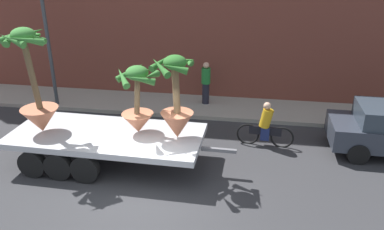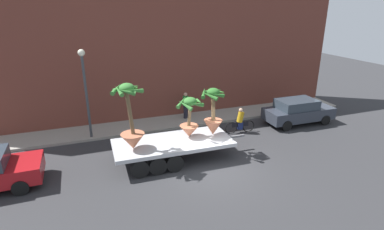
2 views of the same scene
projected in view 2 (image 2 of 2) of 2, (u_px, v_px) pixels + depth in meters
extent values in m
plane|color=#2D2D30|center=(213.00, 168.00, 14.15)|extent=(60.00, 60.00, 0.00)
cube|color=gray|center=(174.00, 122.00, 19.51)|extent=(24.00, 2.20, 0.15)
cube|color=brown|center=(165.00, 46.00, 19.46)|extent=(24.00, 1.20, 9.21)
cube|color=#B7BABF|center=(173.00, 143.00, 14.65)|extent=(5.66, 2.51, 0.18)
cylinder|color=black|center=(132.00, 148.00, 15.27)|extent=(0.80, 0.24, 0.80)
cylinder|color=black|center=(140.00, 169.00, 13.28)|extent=(0.80, 0.24, 0.80)
cylinder|color=black|center=(148.00, 145.00, 15.51)|extent=(0.80, 0.24, 0.80)
cylinder|color=black|center=(158.00, 166.00, 13.52)|extent=(0.80, 0.24, 0.80)
cylinder|color=black|center=(163.00, 143.00, 15.75)|extent=(0.80, 0.24, 0.80)
cylinder|color=black|center=(175.00, 163.00, 13.76)|extent=(0.80, 0.24, 0.80)
cube|color=slate|center=(235.00, 137.00, 15.71)|extent=(1.00, 0.12, 0.10)
cone|color=#B26647|center=(213.00, 127.00, 15.22)|extent=(0.92, 0.92, 0.77)
cylinder|color=brown|center=(213.00, 106.00, 14.83)|extent=(0.25, 0.19, 1.44)
ellipsoid|color=#2D6B28|center=(213.00, 92.00, 14.58)|extent=(0.63, 0.63, 0.39)
cone|color=#2D6B28|center=(220.00, 92.00, 14.75)|extent=(0.28, 0.82, 0.35)
cone|color=#2D6B28|center=(213.00, 91.00, 14.96)|extent=(0.82, 0.51, 0.37)
cone|color=#2D6B28|center=(204.00, 93.00, 14.65)|extent=(0.60, 0.91, 0.42)
cone|color=#2D6B28|center=(209.00, 95.00, 14.25)|extent=(0.73, 0.81, 0.43)
cone|color=#2D6B28|center=(217.00, 95.00, 14.30)|extent=(0.76, 0.29, 0.37)
cone|color=#B26647|center=(133.00, 141.00, 13.73)|extent=(1.07, 1.07, 0.73)
cylinder|color=brown|center=(130.00, 111.00, 13.23)|extent=(0.34, 0.17, 2.12)
ellipsoid|color=#387A33|center=(127.00, 88.00, 12.86)|extent=(0.65, 0.65, 0.40)
cone|color=#387A33|center=(136.00, 89.00, 13.04)|extent=(0.28, 0.79, 0.50)
cone|color=#387A33|center=(132.00, 87.00, 13.19)|extent=(0.68, 0.71, 0.39)
cone|color=#387A33|center=(123.00, 87.00, 13.22)|extent=(0.93, 0.42, 0.43)
cone|color=#387A33|center=(117.00, 88.00, 12.97)|extent=(0.67, 0.89, 0.43)
cone|color=#387A33|center=(119.00, 91.00, 12.69)|extent=(0.38, 0.77, 0.42)
cone|color=#387A33|center=(126.00, 92.00, 12.50)|extent=(0.84, 0.39, 0.41)
cone|color=#387A33|center=(135.00, 91.00, 12.63)|extent=(0.88, 0.70, 0.41)
cone|color=#B26647|center=(189.00, 131.00, 15.01)|extent=(0.92, 0.92, 0.59)
cylinder|color=brown|center=(190.00, 114.00, 14.71)|extent=(0.25, 0.16, 1.23)
ellipsoid|color=#387A33|center=(190.00, 101.00, 14.51)|extent=(0.64, 0.64, 0.40)
cone|color=#387A33|center=(199.00, 102.00, 14.61)|extent=(0.31, 0.90, 0.35)
cone|color=#387A33|center=(189.00, 101.00, 14.85)|extent=(0.73, 0.30, 0.44)
cone|color=#387A33|center=(182.00, 102.00, 14.73)|extent=(0.80, 0.76, 0.52)
cone|color=#387A33|center=(185.00, 105.00, 14.22)|extent=(0.64, 0.81, 0.47)
cone|color=#387A33|center=(196.00, 104.00, 14.24)|extent=(0.88, 0.53, 0.42)
torus|color=black|center=(248.00, 126.00, 18.11)|extent=(0.74, 0.12, 0.74)
torus|color=black|center=(231.00, 128.00, 17.83)|extent=(0.74, 0.12, 0.74)
cube|color=black|center=(240.00, 124.00, 17.90)|extent=(1.04, 0.14, 0.28)
cylinder|color=gold|center=(240.00, 117.00, 17.75)|extent=(0.47, 0.37, 0.65)
sphere|color=tan|center=(241.00, 110.00, 17.61)|extent=(0.24, 0.24, 0.24)
cube|color=navy|center=(240.00, 125.00, 17.93)|extent=(0.30, 0.26, 0.44)
cube|color=#2D333D|center=(298.00, 113.00, 19.25)|extent=(4.35, 1.80, 0.70)
cube|color=#2D3842|center=(297.00, 104.00, 18.97)|extent=(2.40, 1.60, 0.56)
cylinder|color=black|center=(307.00, 112.00, 20.54)|extent=(0.64, 0.21, 0.64)
cylinder|color=black|center=(325.00, 120.00, 19.08)|extent=(0.64, 0.21, 0.64)
cylinder|color=black|center=(271.00, 117.00, 19.67)|extent=(0.64, 0.21, 0.64)
cylinder|color=black|center=(287.00, 126.00, 18.21)|extent=(0.64, 0.21, 0.64)
cylinder|color=black|center=(26.00, 166.00, 13.67)|extent=(0.64, 0.20, 0.64)
cylinder|color=black|center=(20.00, 188.00, 12.09)|extent=(0.64, 0.20, 0.64)
cylinder|color=black|center=(186.00, 112.00, 19.80)|extent=(0.28, 0.28, 0.85)
cylinder|color=#1E702D|center=(186.00, 101.00, 19.55)|extent=(0.36, 0.36, 0.62)
sphere|color=tan|center=(186.00, 94.00, 19.40)|extent=(0.24, 0.24, 0.24)
cylinder|color=#383D42|center=(87.00, 98.00, 16.37)|extent=(0.14, 0.14, 4.50)
sphere|color=#EAEACC|center=(81.00, 53.00, 15.55)|extent=(0.36, 0.36, 0.36)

